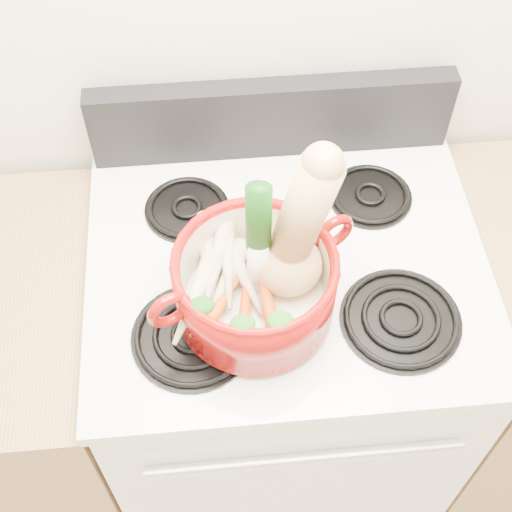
{
  "coord_description": "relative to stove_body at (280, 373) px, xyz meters",
  "views": [
    {
      "loc": [
        -0.14,
        0.59,
        2.08
      ],
      "look_at": [
        -0.07,
        1.27,
        1.15
      ],
      "focal_mm": 50.0,
      "sensor_mm": 36.0,
      "label": 1
    }
  ],
  "objects": [
    {
      "name": "carrot_1",
      "position": [
        -0.14,
        -0.14,
        0.56
      ],
      "size": [
        0.11,
        0.14,
        0.05
      ],
      "primitive_type": "cone",
      "rotation": [
        1.66,
        0.0,
        -0.6
      ],
      "color": "#C25609",
      "rests_on": "dutch_oven"
    },
    {
      "name": "parsnip_2",
      "position": [
        -0.1,
        -0.08,
        0.57
      ],
      "size": [
        0.1,
        0.19,
        0.06
      ],
      "primitive_type": "cone",
      "rotation": [
        1.66,
        0.0,
        0.34
      ],
      "color": "beige",
      "rests_on": "dutch_oven"
    },
    {
      "name": "pot_handle_right",
      "position": [
        0.07,
        -0.05,
        0.63
      ],
      "size": [
        0.08,
        0.05,
        0.08
      ],
      "primitive_type": "torus",
      "rotation": [
        1.57,
        0.0,
        0.43
      ],
      "color": "maroon",
      "rests_on": "dutch_oven"
    },
    {
      "name": "pot_handle_left",
      "position": [
        -0.22,
        -0.18,
        0.63
      ],
      "size": [
        0.08,
        0.05,
        0.08
      ],
      "primitive_type": "torus",
      "rotation": [
        1.57,
        0.0,
        0.43
      ],
      "color": "maroon",
      "rests_on": "dutch_oven"
    },
    {
      "name": "parsnip_1",
      "position": [
        -0.13,
        -0.1,
        0.57
      ],
      "size": [
        0.12,
        0.18,
        0.05
      ],
      "primitive_type": "cone",
      "rotation": [
        1.66,
        0.0,
        -0.49
      ],
      "color": "beige",
      "rests_on": "dutch_oven"
    },
    {
      "name": "carrot_2",
      "position": [
        -0.06,
        -0.15,
        0.57
      ],
      "size": [
        0.06,
        0.18,
        0.05
      ],
      "primitive_type": "cone",
      "rotation": [
        1.66,
        0.0,
        0.13
      ],
      "color": "#C03E09",
      "rests_on": "dutch_oven"
    },
    {
      "name": "parsnip_0",
      "position": [
        -0.15,
        -0.07,
        0.56
      ],
      "size": [
        0.05,
        0.24,
        0.07
      ],
      "primitive_type": "cone",
      "rotation": [
        1.66,
        0.0,
        -0.03
      ],
      "color": "beige",
      "rests_on": "dutch_oven"
    },
    {
      "name": "parsnip_5",
      "position": [
        -0.14,
        -0.06,
        0.59
      ],
      "size": [
        0.1,
        0.21,
        0.06
      ],
      "primitive_type": "cone",
      "rotation": [
        1.66,
        0.0,
        -0.29
      ],
      "color": "beige",
      "rests_on": "dutch_oven"
    },
    {
      "name": "burner_front_right",
      "position": [
        0.19,
        -0.16,
        0.5
      ],
      "size": [
        0.22,
        0.22,
        0.02
      ],
      "primitive_type": "cylinder",
      "color": "black",
      "rests_on": "cooktop"
    },
    {
      "name": "burner_back_right",
      "position": [
        0.19,
        0.14,
        0.5
      ],
      "size": [
        0.17,
        0.17,
        0.02
      ],
      "primitive_type": "cylinder",
      "color": "black",
      "rests_on": "cooktop"
    },
    {
      "name": "control_backsplash",
      "position": [
        0.0,
        0.3,
        0.58
      ],
      "size": [
        0.76,
        0.05,
        0.18
      ],
      "primitive_type": "cube",
      "color": "black",
      "rests_on": "cooktop"
    },
    {
      "name": "dutch_oven",
      "position": [
        -0.07,
        -0.11,
        0.58
      ],
      "size": [
        0.38,
        0.38,
        0.14
      ],
      "primitive_type": "cylinder",
      "rotation": [
        0.0,
        0.0,
        0.43
      ],
      "color": "maroon",
      "rests_on": "burner_front_left"
    },
    {
      "name": "squash",
      "position": [
        -0.01,
        -0.09,
        0.69
      ],
      "size": [
        0.2,
        0.15,
        0.33
      ],
      "primitive_type": null,
      "rotation": [
        0.0,
        0.2,
        -0.12
      ],
      "color": "tan",
      "rests_on": "dutch_oven"
    },
    {
      "name": "oven_handle",
      "position": [
        0.0,
        -0.34,
        0.32
      ],
      "size": [
        0.6,
        0.02,
        0.02
      ],
      "primitive_type": "cylinder",
      "rotation": [
        0.0,
        1.57,
        0.0
      ],
      "color": "silver",
      "rests_on": "stove_body"
    },
    {
      "name": "parsnip_3",
      "position": [
        -0.18,
        -0.13,
        0.58
      ],
      "size": [
        0.12,
        0.18,
        0.06
      ],
      "primitive_type": "cone",
      "rotation": [
        1.66,
        0.0,
        -0.45
      ],
      "color": "beige",
      "rests_on": "dutch_oven"
    },
    {
      "name": "burner_front_left",
      "position": [
        -0.19,
        -0.16,
        0.5
      ],
      "size": [
        0.22,
        0.22,
        0.02
      ],
      "primitive_type": "cylinder",
      "color": "black",
      "rests_on": "cooktop"
    },
    {
      "name": "burner_back_left",
      "position": [
        -0.19,
        0.14,
        0.5
      ],
      "size": [
        0.17,
        0.17,
        0.02
      ],
      "primitive_type": "cylinder",
      "color": "black",
      "rests_on": "cooktop"
    },
    {
      "name": "cooktop",
      "position": [
        0.0,
        0.0,
        0.47
      ],
      "size": [
        0.78,
        0.67,
        0.03
      ],
      "primitive_type": "cube",
      "color": "white",
      "rests_on": "stove_body"
    },
    {
      "name": "ginger",
      "position": [
        -0.04,
        -0.02,
        0.56
      ],
      "size": [
        0.09,
        0.06,
        0.05
      ],
      "primitive_type": "ellipsoid",
      "rotation": [
        0.0,
        0.0,
        -0.0
      ],
      "color": "tan",
      "rests_on": "dutch_oven"
    },
    {
      "name": "stove_body",
      "position": [
        0.0,
        0.0,
        0.0
      ],
      "size": [
        0.76,
        0.65,
        0.92
      ],
      "primitive_type": "cube",
      "color": "white",
      "rests_on": "floor"
    },
    {
      "name": "carrot_0",
      "position": [
        -0.1,
        -0.16,
        0.56
      ],
      "size": [
        0.05,
        0.16,
        0.05
      ],
      "primitive_type": "cone",
      "rotation": [
        1.66,
        0.0,
        -0.12
      ],
      "color": "#DE440B",
      "rests_on": "dutch_oven"
    },
    {
      "name": "parsnip_4",
      "position": [
        -0.12,
        -0.06,
        0.58
      ],
      "size": [
        0.04,
        0.19,
        0.05
      ],
      "primitive_type": "cone",
      "rotation": [
        1.66,
        0.0,
        -0.03
      ],
      "color": "beige",
      "rests_on": "dutch_oven"
    },
    {
      "name": "leek",
      "position": [
        -0.06,
        -0.09,
        0.68
      ],
      "size": [
        0.05,
        0.05,
        0.28
      ],
      "primitive_type": "cylinder",
      "rotation": [
        0.01,
        0.0,
        -0.12
      ],
      "color": "white",
      "rests_on": "dutch_oven"
    }
  ]
}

